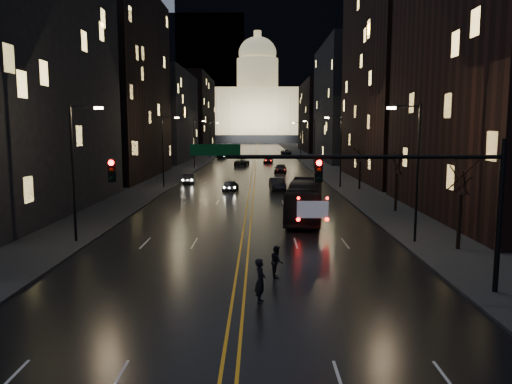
{
  "coord_description": "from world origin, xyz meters",
  "views": [
    {
      "loc": [
        0.91,
        -21.68,
        7.44
      ],
      "look_at": [
        0.7,
        11.8,
        3.14
      ],
      "focal_mm": 35.0,
      "sensor_mm": 36.0,
      "label": 1
    }
  ],
  "objects_px": {
    "bus": "(305,200)",
    "pedestrian_b": "(277,261)",
    "oncoming_car_b": "(190,178)",
    "pedestrian_a": "(260,281)",
    "oncoming_car_a": "(230,186)",
    "receding_car_a": "(277,184)",
    "traffic_signal": "(373,182)"
  },
  "relations": [
    {
      "from": "bus",
      "to": "receding_car_a",
      "type": "bearing_deg",
      "value": 102.18
    },
    {
      "from": "pedestrian_a",
      "to": "receding_car_a",
      "type": "bearing_deg",
      "value": 5.25
    },
    {
      "from": "traffic_signal",
      "to": "pedestrian_b",
      "type": "height_order",
      "value": "traffic_signal"
    },
    {
      "from": "bus",
      "to": "oncoming_car_b",
      "type": "relative_size",
      "value": 2.74
    },
    {
      "from": "pedestrian_a",
      "to": "bus",
      "type": "bearing_deg",
      "value": -2.16
    },
    {
      "from": "oncoming_car_a",
      "to": "receding_car_a",
      "type": "bearing_deg",
      "value": -168.93
    },
    {
      "from": "traffic_signal",
      "to": "receding_car_a",
      "type": "xyz_separation_m",
      "value": [
        -2.81,
        37.56,
        -4.32
      ]
    },
    {
      "from": "traffic_signal",
      "to": "receding_car_a",
      "type": "distance_m",
      "value": 37.91
    },
    {
      "from": "bus",
      "to": "pedestrian_b",
      "type": "relative_size",
      "value": 7.02
    },
    {
      "from": "oncoming_car_a",
      "to": "bus",
      "type": "bearing_deg",
      "value": 116.74
    },
    {
      "from": "pedestrian_b",
      "to": "pedestrian_a",
      "type": "bearing_deg",
      "value": 164.73
    },
    {
      "from": "traffic_signal",
      "to": "oncoming_car_b",
      "type": "xyz_separation_m",
      "value": [
        -14.41,
        45.32,
        -4.42
      ]
    },
    {
      "from": "pedestrian_a",
      "to": "pedestrian_b",
      "type": "distance_m",
      "value": 3.84
    },
    {
      "from": "oncoming_car_b",
      "to": "pedestrian_a",
      "type": "relative_size",
      "value": 2.13
    },
    {
      "from": "oncoming_car_b",
      "to": "receding_car_a",
      "type": "bearing_deg",
      "value": 143.77
    },
    {
      "from": "bus",
      "to": "oncoming_car_b",
      "type": "bearing_deg",
      "value": 123.73
    },
    {
      "from": "oncoming_car_b",
      "to": "oncoming_car_a",
      "type": "bearing_deg",
      "value": 123.38
    },
    {
      "from": "oncoming_car_b",
      "to": "bus",
      "type": "bearing_deg",
      "value": 113.86
    },
    {
      "from": "pedestrian_a",
      "to": "pedestrian_b",
      "type": "height_order",
      "value": "pedestrian_a"
    },
    {
      "from": "receding_car_a",
      "to": "pedestrian_a",
      "type": "bearing_deg",
      "value": -97.23
    },
    {
      "from": "pedestrian_a",
      "to": "traffic_signal",
      "type": "bearing_deg",
      "value": -69.35
    },
    {
      "from": "oncoming_car_b",
      "to": "pedestrian_a",
      "type": "height_order",
      "value": "pedestrian_a"
    },
    {
      "from": "oncoming_car_a",
      "to": "receding_car_a",
      "type": "height_order",
      "value": "receding_car_a"
    },
    {
      "from": "bus",
      "to": "oncoming_car_a",
      "type": "xyz_separation_m",
      "value": [
        -7.15,
        18.32,
        -0.9
      ]
    },
    {
      "from": "pedestrian_b",
      "to": "bus",
      "type": "bearing_deg",
      "value": -12.8
    },
    {
      "from": "oncoming_car_a",
      "to": "receding_car_a",
      "type": "relative_size",
      "value": 0.84
    },
    {
      "from": "pedestrian_b",
      "to": "traffic_signal",
      "type": "bearing_deg",
      "value": -125.77
    },
    {
      "from": "pedestrian_b",
      "to": "oncoming_car_a",
      "type": "bearing_deg",
      "value": 4.44
    },
    {
      "from": "oncoming_car_b",
      "to": "pedestrian_b",
      "type": "distance_m",
      "value": 43.88
    },
    {
      "from": "receding_car_a",
      "to": "pedestrian_b",
      "type": "height_order",
      "value": "pedestrian_b"
    },
    {
      "from": "receding_car_a",
      "to": "oncoming_car_a",
      "type": "bearing_deg",
      "value": -178.42
    },
    {
      "from": "oncoming_car_a",
      "to": "oncoming_car_b",
      "type": "distance_m",
      "value": 10.26
    }
  ]
}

